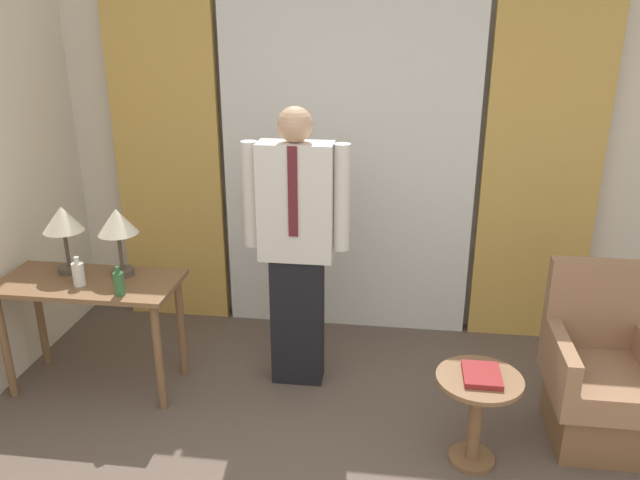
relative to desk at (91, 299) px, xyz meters
The scene contains 13 objects.
wall_back 2.05m from the desk, 38.48° to the left, with size 10.00×0.06×2.70m.
curtain_sheer_center 1.96m from the desk, 35.30° to the left, with size 1.80×0.06×2.58m.
curtain_drape_left 1.27m from the desk, 81.23° to the left, with size 0.79×0.06×2.58m.
curtain_drape_right 3.10m from the desk, 20.53° to the left, with size 0.79×0.06×2.58m.
desk is the anchor object (origin of this frame).
table_lamp_left 0.50m from the desk, 147.23° to the left, with size 0.25×0.25×0.43m.
table_lamp_right 0.50m from the desk, 32.77° to the left, with size 0.25×0.25×0.43m.
bottle_near_edge 0.21m from the desk, 103.16° to the right, with size 0.07×0.07×0.18m.
bottle_by_lamp 0.38m from the desk, 30.04° to the right, with size 0.06×0.06×0.18m.
person 1.34m from the desk, 10.79° to the left, with size 0.65×0.22×1.79m.
armchair 3.05m from the desk, ahead, with size 0.57×0.63×0.99m.
side_table 2.39m from the desk, 10.52° to the right, with size 0.45×0.45×0.52m.
book 2.38m from the desk, 10.50° to the right, with size 0.19×0.24×0.03m.
Camera 1 is at (0.38, -1.64, 2.31)m, focal length 35.00 mm.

